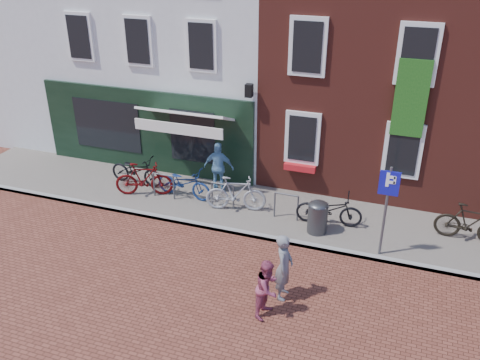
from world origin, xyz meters
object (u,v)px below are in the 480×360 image
(boy, at_px, (268,288))
(bicycle_4, at_px, (329,209))
(litter_bin, at_px, (318,215))
(bicycle_0, at_px, (136,170))
(bicycle_1, at_px, (144,179))
(cafe_person, at_px, (219,167))
(bicycle_5, at_px, (470,223))
(woman, at_px, (284,267))
(parking_sign, at_px, (387,198))
(bicycle_3, at_px, (236,194))
(bicycle_2, at_px, (184,183))

(boy, relative_size, bicycle_4, 0.75)
(litter_bin, distance_m, bicycle_0, 6.40)
(bicycle_1, bearing_deg, bicycle_4, -107.45)
(litter_bin, height_order, cafe_person, cafe_person)
(litter_bin, distance_m, bicycle_5, 4.11)
(woman, height_order, cafe_person, cafe_person)
(parking_sign, bearing_deg, cafe_person, 159.75)
(bicycle_3, bearing_deg, woman, -158.39)
(bicycle_4, bearing_deg, cafe_person, 70.47)
(parking_sign, bearing_deg, bicycle_5, 33.36)
(litter_bin, xyz_separation_m, woman, (-0.21, -2.93, 0.21))
(boy, height_order, bicycle_0, boy)
(bicycle_5, bearing_deg, bicycle_4, 100.39)
(litter_bin, height_order, parking_sign, parking_sign)
(boy, height_order, bicycle_2, boy)
(woman, distance_m, cafe_person, 5.48)
(cafe_person, relative_size, bicycle_3, 0.92)
(cafe_person, relative_size, bicycle_4, 0.89)
(bicycle_2, xyz_separation_m, bicycle_5, (8.44, 0.24, 0.05))
(litter_bin, distance_m, cafe_person, 3.82)
(bicycle_0, height_order, bicycle_1, bicycle_1)
(bicycle_4, bearing_deg, bicycle_3, 86.07)
(woman, relative_size, bicycle_0, 0.88)
(bicycle_3, relative_size, bicycle_5, 1.00)
(litter_bin, distance_m, bicycle_1, 5.71)
(bicycle_2, relative_size, bicycle_4, 1.00)
(bicycle_1, height_order, bicycle_5, same)
(bicycle_3, height_order, bicycle_5, same)
(bicycle_0, height_order, bicycle_3, bicycle_3)
(parking_sign, distance_m, bicycle_5, 2.88)
(litter_bin, relative_size, cafe_person, 0.61)
(bicycle_0, distance_m, bicycle_4, 6.57)
(litter_bin, relative_size, parking_sign, 0.41)
(bicycle_2, bearing_deg, boy, -131.02)
(cafe_person, relative_size, bicycle_1, 0.92)
(boy, xyz_separation_m, cafe_person, (-3.15, 5.07, 0.23))
(bicycle_1, bearing_deg, woman, -139.93)
(bicycle_3, distance_m, bicycle_4, 2.82)
(bicycle_5, bearing_deg, litter_bin, 107.26)
(bicycle_2, bearing_deg, bicycle_5, -82.54)
(cafe_person, height_order, bicycle_2, cafe_person)
(bicycle_3, bearing_deg, bicycle_2, 68.22)
(bicycle_0, relative_size, bicycle_3, 1.03)
(woman, relative_size, boy, 1.18)
(litter_bin, relative_size, bicycle_5, 0.56)
(boy, height_order, bicycle_4, boy)
(bicycle_2, bearing_deg, litter_bin, -92.81)
(boy, bearing_deg, bicycle_4, 3.14)
(bicycle_2, distance_m, bicycle_3, 1.86)
(cafe_person, distance_m, bicycle_4, 3.88)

